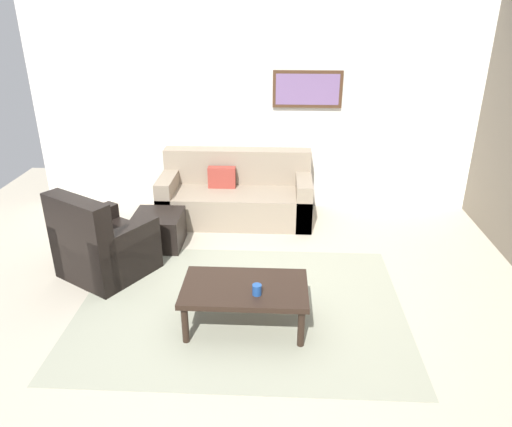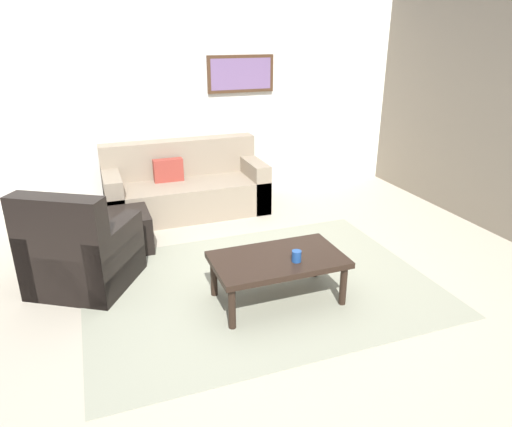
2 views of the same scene
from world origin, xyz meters
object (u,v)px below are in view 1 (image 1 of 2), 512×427
(armchair_leather, at_px, (101,249))
(ottoman, at_px, (159,230))
(coffee_table, at_px, (245,291))
(framed_artwork, at_px, (307,89))
(couch_main, at_px, (237,196))
(cup, at_px, (257,290))

(armchair_leather, height_order, ottoman, armchair_leather)
(coffee_table, bearing_deg, framed_artwork, 77.32)
(couch_main, bearing_deg, ottoman, -134.12)
(armchair_leather, height_order, coffee_table, armchair_leather)
(couch_main, distance_m, armchair_leather, 2.04)
(coffee_table, relative_size, cup, 11.61)
(coffee_table, distance_m, framed_artwork, 3.13)
(armchair_leather, relative_size, framed_artwork, 1.23)
(cup, bearing_deg, coffee_table, 132.27)
(ottoman, height_order, framed_artwork, framed_artwork)
(armchair_leather, distance_m, framed_artwork, 3.24)
(ottoman, xyz_separation_m, cup, (1.25, -1.63, 0.26))
(couch_main, bearing_deg, framed_artwork, 23.67)
(couch_main, distance_m, cup, 2.54)
(armchair_leather, bearing_deg, couch_main, 51.00)
(cup, relative_size, framed_artwork, 0.11)
(armchair_leather, bearing_deg, cup, -28.78)
(armchair_leather, bearing_deg, ottoman, 58.61)
(couch_main, bearing_deg, cup, -81.11)
(cup, bearing_deg, couch_main, 98.89)
(ottoman, relative_size, framed_artwork, 0.62)
(armchair_leather, distance_m, coffee_table, 1.76)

